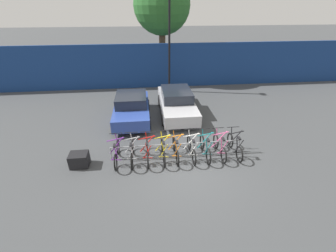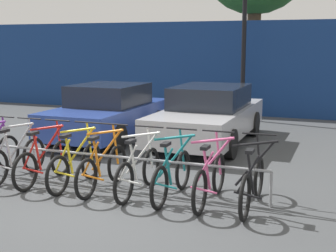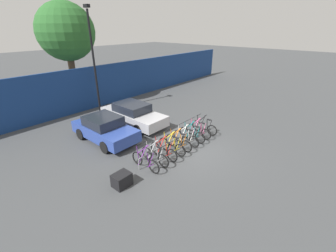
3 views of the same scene
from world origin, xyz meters
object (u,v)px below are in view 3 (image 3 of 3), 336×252
(bicycle_purple, at_px, (145,161))
(bicycle_silver, at_px, (155,156))
(bicycle_teal, at_px, (192,134))
(bicycle_orange, at_px, (178,142))
(tree_behind_hoarding, at_px, (66,32))
(bicycle_yellow, at_px, (172,146))
(lamp_post, at_px, (93,57))
(bicycle_pink, at_px, (198,131))
(bicycle_white, at_px, (186,138))
(car_silver, at_px, (133,114))
(cargo_crate, at_px, (122,180))
(bicycle_black, at_px, (204,127))
(bike_rack, at_px, (177,139))
(bicycle_red, at_px, (164,151))
(car_blue, at_px, (105,129))

(bicycle_purple, distance_m, bicycle_silver, 0.61)
(bicycle_purple, bearing_deg, bicycle_teal, 2.83)
(bicycle_orange, xyz_separation_m, tree_behind_hoarding, (0.41, 10.77, 5.05))
(bicycle_yellow, xyz_separation_m, lamp_post, (1.15, 7.97, 3.54))
(bicycle_yellow, bearing_deg, bicycle_pink, -0.52)
(bicycle_white, relative_size, lamp_post, 0.24)
(bicycle_purple, relative_size, bicycle_yellow, 1.00)
(bicycle_yellow, bearing_deg, bicycle_purple, 179.48)
(bicycle_yellow, height_order, bicycle_teal, same)
(bicycle_silver, bearing_deg, tree_behind_hoarding, 78.60)
(bicycle_silver, bearing_deg, car_silver, 60.31)
(bicycle_purple, xyz_separation_m, bicycle_yellow, (1.84, 0.00, 0.00))
(car_silver, xyz_separation_m, cargo_crate, (-4.42, -4.32, -0.42))
(bicycle_purple, distance_m, bicycle_orange, 2.36)
(bicycle_purple, bearing_deg, tree_behind_hoarding, 78.42)
(bicycle_yellow, relative_size, bicycle_pink, 1.00)
(bicycle_black, bearing_deg, tree_behind_hoarding, 98.69)
(bicycle_orange, xyz_separation_m, lamp_post, (0.63, 7.97, 3.54))
(bike_rack, bearing_deg, cargo_crate, -175.90)
(bicycle_red, relative_size, car_blue, 0.43)
(bicycle_orange, bearing_deg, bicycle_pink, 1.21)
(bicycle_red, relative_size, bicycle_orange, 1.00)
(bicycle_pink, relative_size, car_silver, 0.37)
(lamp_post, bearing_deg, bicycle_pink, -81.39)
(cargo_crate, relative_size, tree_behind_hoarding, 0.09)
(car_blue, distance_m, tree_behind_hoarding, 8.81)
(bicycle_teal, xyz_separation_m, bicycle_pink, (0.61, 0.00, 0.00))
(bicycle_yellow, bearing_deg, bicycle_orange, -0.52)
(bicycle_silver, relative_size, tree_behind_hoarding, 0.23)
(bicycle_red, xyz_separation_m, bicycle_teal, (2.37, 0.00, 0.00))
(cargo_crate, distance_m, tree_behind_hoarding, 12.77)
(bicycle_white, bearing_deg, lamp_post, 86.14)
(lamp_post, relative_size, cargo_crate, 10.16)
(bicycle_orange, height_order, bicycle_teal, same)
(bicycle_teal, xyz_separation_m, bicycle_black, (1.26, 0.00, 0.00))
(bicycle_silver, xyz_separation_m, bicycle_pink, (3.60, 0.00, 0.00))
(car_blue, bearing_deg, bicycle_orange, -63.23)
(bicycle_yellow, bearing_deg, bicycle_teal, -0.52)
(bike_rack, xyz_separation_m, cargo_crate, (-3.85, -0.28, -0.23))
(tree_behind_hoarding, bearing_deg, bicycle_purple, -104.41)
(bicycle_yellow, relative_size, car_silver, 0.37)
(lamp_post, bearing_deg, bicycle_black, -76.92)
(bike_rack, height_order, bicycle_orange, bicycle_orange)
(bicycle_pink, xyz_separation_m, cargo_crate, (-5.63, -0.13, -0.10))
(bicycle_pink, bearing_deg, tree_behind_hoarding, 101.47)
(bicycle_black, distance_m, tree_behind_hoarding, 12.08)
(bicycle_purple, distance_m, tree_behind_hoarding, 12.22)
(bicycle_teal, bearing_deg, car_blue, 126.68)
(bicycle_red, xyz_separation_m, bicycle_pink, (2.99, 0.00, 0.00))
(bicycle_black, bearing_deg, bicycle_orange, 177.76)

